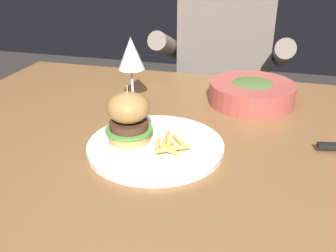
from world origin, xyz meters
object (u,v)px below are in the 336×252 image
object	(u,v)px
main_plate	(156,146)
burger_sandwich	(129,117)
wine_glass	(131,56)
diner_person	(223,96)
soup_bowl	(252,92)

from	to	relation	value
main_plate	burger_sandwich	bearing A→B (deg)	178.10
burger_sandwich	wine_glass	bearing A→B (deg)	108.02
wine_glass	diner_person	world-z (taller)	diner_person
wine_glass	diner_person	xyz separation A→B (m)	(0.19, 0.59, -0.31)
wine_glass	main_plate	bearing A→B (deg)	-59.78
wine_glass	soup_bowl	bearing A→B (deg)	16.08
soup_bowl	main_plate	bearing A→B (deg)	-119.52
burger_sandwich	soup_bowl	bearing A→B (deg)	52.86
wine_glass	soup_bowl	world-z (taller)	wine_glass
main_plate	wine_glass	bearing A→B (deg)	120.22
main_plate	burger_sandwich	world-z (taller)	burger_sandwich
wine_glass	soup_bowl	size ratio (longest dim) A/B	0.79
main_plate	diner_person	world-z (taller)	diner_person
burger_sandwich	wine_glass	size ratio (longest dim) A/B	0.67
soup_bowl	diner_person	bearing A→B (deg)	104.98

